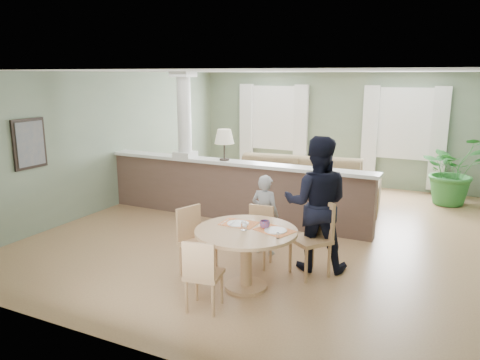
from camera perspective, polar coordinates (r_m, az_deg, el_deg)
The scene contains 12 objects.
ground at distance 8.26m, azimuth 3.97°, elevation -5.99°, with size 8.00×8.00×0.00m, color tan.
room_shell at distance 8.46m, azimuth 5.60°, elevation 7.01°, with size 7.02×8.02×2.71m.
pony_wall at distance 8.64m, azimuth -1.51°, elevation -0.24°, with size 5.32×0.38×2.70m.
sofa at distance 9.60m, azimuth 6.78°, elevation -0.35°, with size 3.33×1.30×0.97m, color olive.
houseplant at distance 10.59m, azimuth 24.46°, elevation 1.09°, with size 1.29×1.12×1.43m, color #2B6D2C.
dining_table at distance 5.88m, azimuth 0.83°, elevation -7.54°, with size 1.28×1.28×0.87m.
chair_far_boy at distance 6.66m, azimuth 2.31°, elevation -6.44°, with size 0.41×0.41×0.84m.
chair_far_man at distance 6.38m, azimuth 9.15°, elevation -6.55°, with size 0.64×0.64×1.02m.
chair_near at distance 5.38m, azimuth -4.67°, elevation -11.14°, with size 0.46×0.46×0.87m.
chair_side at distance 6.35m, azimuth -5.58°, elevation -7.03°, with size 0.53×0.53×0.92m.
child_person at distance 7.01m, azimuth 3.07°, elevation -4.23°, with size 0.44×0.29×1.21m, color #949499.
man_person at distance 6.46m, azimuth 9.31°, elevation -2.88°, with size 0.91×0.71×1.86m, color black.
Camera 1 is at (2.93, -7.25, 2.66)m, focal length 35.00 mm.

